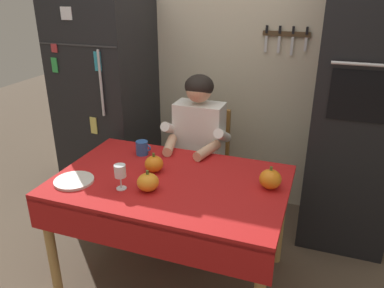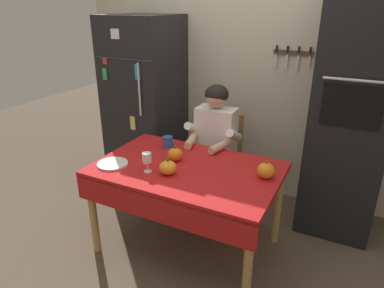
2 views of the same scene
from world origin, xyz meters
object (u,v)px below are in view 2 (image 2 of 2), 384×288
at_px(chair_behind_person, 220,156).
at_px(pumpkin_medium, 266,171).
at_px(seated_person, 213,141).
at_px(pumpkin_small, 175,154).
at_px(dining_table, 186,178).
at_px(serving_tray, 113,164).
at_px(wall_oven, 351,115).
at_px(wine_glass, 147,159).
at_px(pumpkin_large, 168,168).
at_px(coffee_mug, 168,142).
at_px(refrigerator, 146,104).

height_order(chair_behind_person, pumpkin_medium, chair_behind_person).
relative_size(seated_person, pumpkin_small, 9.88).
bearing_deg(dining_table, serving_tray, -158.87).
bearing_deg(seated_person, pumpkin_medium, -37.77).
xyz_separation_m(wall_oven, wine_glass, (-1.27, -1.10, -0.20)).
height_order(wall_oven, seated_person, wall_oven).
bearing_deg(pumpkin_large, seated_person, 87.50).
bearing_deg(seated_person, wine_glass, -103.33).
bearing_deg(coffee_mug, chair_behind_person, 59.87).
bearing_deg(chair_behind_person, seated_person, -90.00).
bearing_deg(wine_glass, serving_tray, -175.49).
xyz_separation_m(dining_table, pumpkin_small, (-0.14, 0.09, 0.14)).
distance_m(dining_table, coffee_mug, 0.46).
bearing_deg(pumpkin_medium, coffee_mug, 169.33).
bearing_deg(pumpkin_medium, wine_glass, -159.39).
height_order(chair_behind_person, pumpkin_large, chair_behind_person).
bearing_deg(pumpkin_small, serving_tray, -143.51).
xyz_separation_m(wine_glass, pumpkin_small, (0.08, 0.27, -0.06)).
height_order(wall_oven, pumpkin_medium, wall_oven).
distance_m(dining_table, chair_behind_person, 0.81).
bearing_deg(chair_behind_person, wall_oven, 6.82).
bearing_deg(serving_tray, dining_table, 21.13).
relative_size(pumpkin_large, serving_tray, 0.54).
xyz_separation_m(dining_table, chair_behind_person, (-0.04, 0.79, -0.14)).
height_order(wall_oven, pumpkin_large, wall_oven).
bearing_deg(coffee_mug, pumpkin_small, -47.92).
xyz_separation_m(refrigerator, seated_person, (0.91, -0.28, -0.16)).
bearing_deg(serving_tray, wall_oven, 35.49).
height_order(coffee_mug, pumpkin_large, pumpkin_large).
relative_size(seated_person, serving_tray, 5.26).
relative_size(seated_person, wine_glass, 8.14).
bearing_deg(pumpkin_small, refrigerator, 135.47).
xyz_separation_m(seated_person, serving_tray, (-0.49, -0.81, 0.01)).
height_order(wall_oven, serving_tray, wall_oven).
distance_m(refrigerator, pumpkin_small, 1.14).
relative_size(refrigerator, wine_glass, 11.77).
distance_m(wall_oven, seated_person, 1.18).
height_order(dining_table, wine_glass, wine_glass).
height_order(refrigerator, wall_oven, wall_oven).
height_order(refrigerator, pumpkin_medium, refrigerator).
bearing_deg(coffee_mug, dining_table, -41.92).
xyz_separation_m(wine_glass, pumpkin_medium, (0.81, 0.30, -0.05)).
height_order(refrigerator, wine_glass, refrigerator).
relative_size(refrigerator, chair_behind_person, 1.94).
relative_size(wine_glass, serving_tray, 0.65).
xyz_separation_m(wall_oven, pumpkin_medium, (-0.47, -0.80, -0.25)).
bearing_deg(serving_tray, seated_person, 58.57).
bearing_deg(dining_table, seated_person, 93.58).
bearing_deg(coffee_mug, serving_tray, -112.33).
relative_size(dining_table, pumpkin_small, 11.11).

